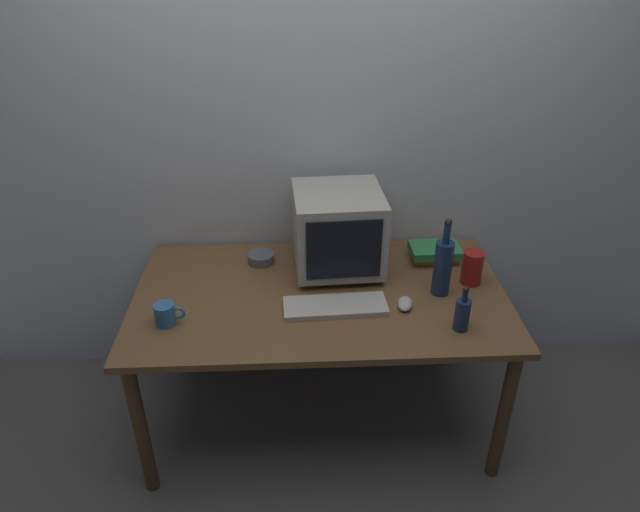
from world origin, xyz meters
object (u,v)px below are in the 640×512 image
object	(u,v)px
bottle_short	(462,313)
cd_spindle	(261,258)
keyboard	(335,306)
computer_mouse	(405,304)
metal_canister	(472,267)
mug	(166,314)
book_stack	(435,252)
crt_monitor	(338,230)
bottle_tall	(443,266)

from	to	relation	value
bottle_short	cd_spindle	distance (m)	0.96
keyboard	computer_mouse	world-z (taller)	computer_mouse
cd_spindle	metal_canister	world-z (taller)	metal_canister
bottle_short	metal_canister	distance (m)	0.35
keyboard	mug	distance (m)	0.67
book_stack	keyboard	bearing A→B (deg)	-142.96
mug	cd_spindle	bearing A→B (deg)	52.27
crt_monitor	computer_mouse	bearing A→B (deg)	-52.05
bottle_tall	mug	bearing A→B (deg)	-171.61
bottle_short	book_stack	distance (m)	0.53
bottle_tall	mug	size ratio (longest dim) A/B	2.93
book_stack	computer_mouse	bearing A→B (deg)	-118.66
computer_mouse	book_stack	size ratio (longest dim) A/B	0.43
bottle_tall	metal_canister	world-z (taller)	bottle_tall
bottle_tall	bottle_short	world-z (taller)	bottle_tall
book_stack	metal_canister	xyz separation A→B (m)	(0.12, -0.20, 0.04)
bottle_tall	mug	distance (m)	1.13
bottle_short	cd_spindle	world-z (taller)	bottle_short
metal_canister	keyboard	bearing A→B (deg)	-164.23
computer_mouse	book_stack	bearing A→B (deg)	75.32
computer_mouse	book_stack	distance (m)	0.43
keyboard	mug	world-z (taller)	mug
book_stack	metal_canister	bearing A→B (deg)	-59.80
bottle_tall	book_stack	xyz separation A→B (m)	(0.04, 0.27, -0.09)
keyboard	book_stack	size ratio (longest dim) A/B	1.82
keyboard	mug	size ratio (longest dim) A/B	3.50
computer_mouse	mug	xyz separation A→B (m)	(-0.95, -0.06, 0.03)
bottle_short	metal_canister	size ratio (longest dim) A/B	1.30
bottle_short	book_stack	size ratio (longest dim) A/B	0.85
bottle_short	crt_monitor	bearing A→B (deg)	132.84
crt_monitor	mug	size ratio (longest dim) A/B	3.38
crt_monitor	book_stack	distance (m)	0.48
bottle_tall	mug	world-z (taller)	bottle_tall
keyboard	crt_monitor	bearing A→B (deg)	81.61
bottle_tall	metal_canister	size ratio (longest dim) A/B	2.34
crt_monitor	bottle_short	size ratio (longest dim) A/B	2.07
cd_spindle	computer_mouse	bearing A→B (deg)	-32.83
keyboard	metal_canister	bearing A→B (deg)	13.13
computer_mouse	mug	bearing A→B (deg)	-162.12
bottle_short	book_stack	xyz separation A→B (m)	(0.02, 0.52, -0.03)
keyboard	computer_mouse	size ratio (longest dim) A/B	4.20
keyboard	bottle_tall	xyz separation A→B (m)	(0.45, 0.10, 0.12)
book_stack	cd_spindle	size ratio (longest dim) A/B	1.92
bottle_tall	keyboard	bearing A→B (deg)	-167.93
crt_monitor	metal_canister	bearing A→B (deg)	-14.69
computer_mouse	mug	size ratio (longest dim) A/B	0.83
crt_monitor	computer_mouse	size ratio (longest dim) A/B	4.06
bottle_tall	book_stack	world-z (taller)	bottle_tall
computer_mouse	cd_spindle	distance (m)	0.72
computer_mouse	bottle_tall	xyz separation A→B (m)	(0.17, 0.10, 0.11)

